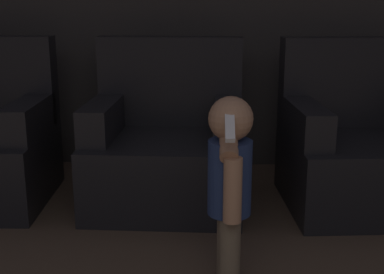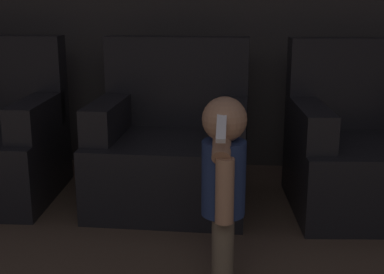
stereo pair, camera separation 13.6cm
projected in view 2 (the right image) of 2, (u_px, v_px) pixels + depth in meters
The scene contains 3 objects.
armchair_middle at pixel (172, 147), 3.14m from camera, with size 0.90×0.81×0.95m.
armchair_right at pixel (369, 152), 3.04m from camera, with size 0.93×0.85×0.95m.
person_toddler at pixel (224, 179), 2.14m from camera, with size 0.18×0.32×0.81m.
Camera 2 is at (0.17, 0.76, 1.19)m, focal length 50.00 mm.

